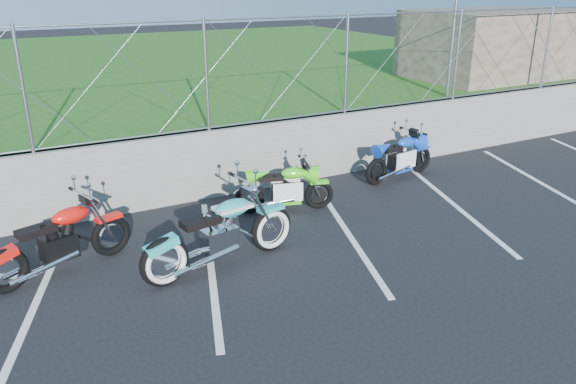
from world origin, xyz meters
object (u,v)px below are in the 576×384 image
naked_orange (62,242)px  sportbike_blue (400,159)px  cruiser_turquoise (222,235)px  sportbike_green (286,190)px

naked_orange → sportbike_blue: bearing=-9.7°
cruiser_turquoise → naked_orange: cruiser_turquoise is taller
naked_orange → sportbike_green: size_ratio=1.21×
cruiser_turquoise → sportbike_green: cruiser_turquoise is taller
sportbike_green → naked_orange: bearing=-154.7°
naked_orange → sportbike_green: naked_orange is taller
cruiser_turquoise → sportbike_blue: cruiser_turquoise is taller
cruiser_turquoise → sportbike_green: 2.27m
cruiser_turquoise → naked_orange: size_ratio=1.17×
sportbike_green → sportbike_blue: size_ratio=0.92×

